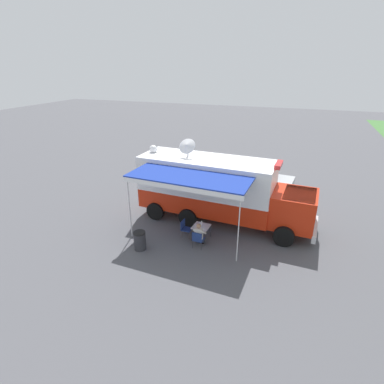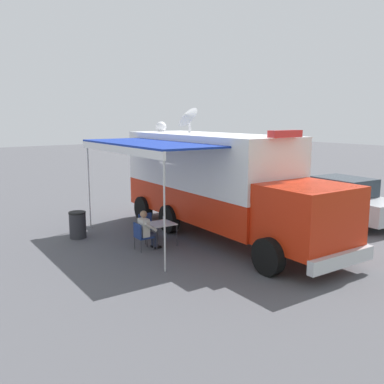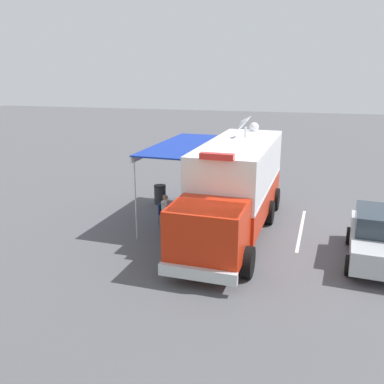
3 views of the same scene
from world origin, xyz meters
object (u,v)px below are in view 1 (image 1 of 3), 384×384
command_truck (219,188)px  folding_table (201,227)px  seated_responder (199,234)px  folding_chair_at_table (198,239)px  water_bottle (202,223)px  trash_bin (140,241)px  folding_chair_beside_table (185,227)px  car_behind_truck (261,179)px

command_truck → folding_table: size_ratio=11.40×
seated_responder → folding_chair_at_table: bearing=-3.2°
folding_table → water_bottle: water_bottle is taller
folding_chair_at_table → seated_responder: (-0.19, 0.01, 0.14)m
folding_chair_at_table → trash_bin: trash_bin is taller
command_truck → folding_chair_at_table: (3.00, -0.16, -1.43)m
water_bottle → folding_table: bearing=7.2°
command_truck → water_bottle: command_truck is taller
command_truck → folding_chair_at_table: 3.33m
folding_chair_beside_table → trash_bin: trash_bin is taller
water_bottle → command_truck: bearing=172.3°
folding_table → folding_chair_at_table: (0.80, 0.10, -0.16)m
trash_bin → water_bottle: bearing=128.8°
folding_chair_at_table → trash_bin: (1.01, -2.53, -0.06)m
command_truck → seated_responder: (2.81, -0.15, -1.29)m
command_truck → seated_responder: bearing=-3.0°
water_bottle → seated_responder: (0.74, 0.13, -0.18)m
folding_chair_at_table → trash_bin: bearing=-68.3°
command_truck → folding_chair_beside_table: bearing=-26.7°
seated_responder → car_behind_truck: 8.17m
folding_chair_at_table → car_behind_truck: bearing=168.0°
folding_table → trash_bin: size_ratio=0.93×
seated_responder → folding_table: bearing=-169.4°
command_truck → car_behind_truck: bearing=163.1°
folding_chair_at_table → trash_bin: size_ratio=0.96×
car_behind_truck → trash_bin: bearing=-24.9°
command_truck → folding_chair_beside_table: size_ratio=11.05×
folding_chair_at_table → car_behind_truck: 8.36m
folding_chair_beside_table → trash_bin: (1.80, -1.58, -0.06)m
folding_table → trash_bin: trash_bin is taller
seated_responder → car_behind_truck: (-7.98, 1.72, 0.23)m
seated_responder → car_behind_truck: size_ratio=0.29×
water_bottle → seated_responder: bearing=10.0°
folding_chair_beside_table → water_bottle: bearing=99.7°
folding_table → water_bottle: size_ratio=3.77×
folding_table → trash_bin: (1.81, -2.43, -0.22)m
folding_table → folding_chair_beside_table: folding_chair_beside_table is taller
trash_bin → car_behind_truck: bearing=155.1°
command_truck → folding_chair_at_table: command_truck is taller
command_truck → car_behind_truck: 5.50m
folding_table → folding_chair_beside_table: (0.01, -0.85, -0.16)m
folding_table → folding_chair_at_table: 0.82m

